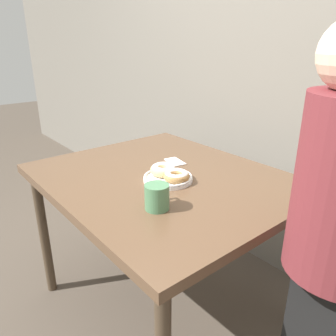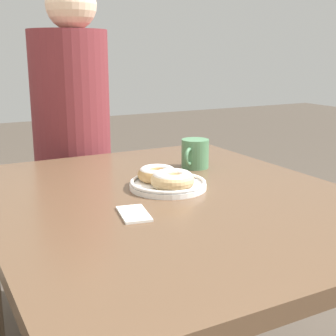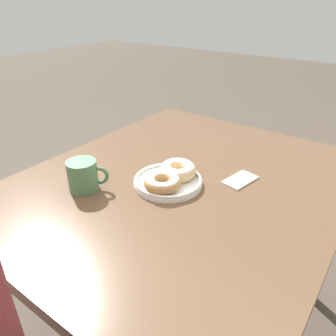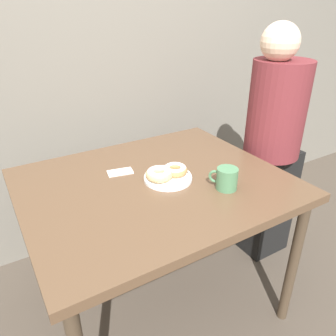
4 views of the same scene
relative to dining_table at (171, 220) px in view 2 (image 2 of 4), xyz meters
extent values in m
cube|color=brown|center=(0.00, 0.00, 0.05)|extent=(1.16, 0.97, 0.04)
cylinder|color=#473828|center=(0.52, -0.42, -0.33)|extent=(0.05, 0.05, 0.73)
cylinder|color=white|center=(0.06, -0.02, 0.08)|extent=(0.22, 0.22, 0.01)
torus|color=white|center=(0.06, -0.02, 0.09)|extent=(0.22, 0.22, 0.01)
torus|color=#B2844C|center=(0.10, -0.01, 0.11)|extent=(0.16, 0.16, 0.04)
torus|color=white|center=(0.10, -0.01, 0.11)|extent=(0.14, 0.14, 0.03)
torus|color=#D6B27A|center=(0.01, -0.01, 0.11)|extent=(0.14, 0.14, 0.04)
torus|color=white|center=(0.01, -0.01, 0.12)|extent=(0.13, 0.13, 0.03)
cylinder|color=#4C7F56|center=(0.23, -0.22, 0.12)|extent=(0.09, 0.09, 0.10)
cylinder|color=#382114|center=(0.23, -0.22, 0.16)|extent=(0.07, 0.07, 0.00)
torus|color=#4C7F56|center=(0.20, -0.18, 0.12)|extent=(0.05, 0.06, 0.06)
cube|color=black|center=(0.84, 0.04, -0.34)|extent=(0.28, 0.20, 0.71)
cylinder|color=maroon|center=(0.78, 0.04, 0.27)|extent=(0.31, 0.31, 0.52)
sphere|color=beige|center=(0.73, 0.03, 0.63)|extent=(0.19, 0.19, 0.19)
cube|color=white|center=(-0.10, 0.16, 0.08)|extent=(0.13, 0.09, 0.01)
camera|label=1|loc=(1.09, -0.87, 0.66)|focal=35.00mm
camera|label=2|loc=(-1.07, 0.58, 0.45)|focal=50.00mm
camera|label=3|loc=(0.79, 0.51, 0.62)|focal=35.00mm
camera|label=4|loc=(-0.62, -1.14, 0.79)|focal=35.00mm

